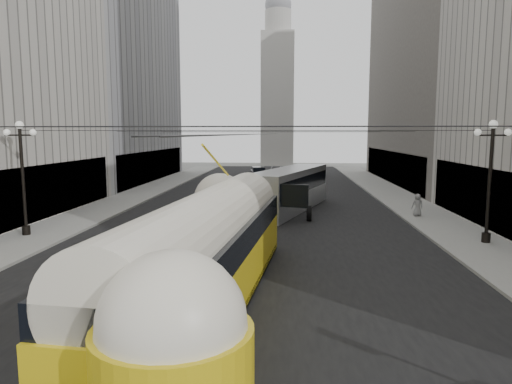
# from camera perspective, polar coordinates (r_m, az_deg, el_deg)

# --- Properties ---
(road) EXTENTS (20.00, 85.00, 0.02)m
(road) POSITION_cam_1_polar(r_m,az_deg,el_deg) (39.30, 0.87, -1.21)
(road) COLOR black
(road) RESTS_ON ground
(sidewalk_left) EXTENTS (4.00, 72.00, 0.15)m
(sidewalk_left) POSITION_cam_1_polar(r_m,az_deg,el_deg) (44.99, -14.31, -0.26)
(sidewalk_left) COLOR gray
(sidewalk_left) RESTS_ON ground
(sidewalk_right) EXTENTS (4.00, 72.00, 0.15)m
(sidewalk_right) POSITION_cam_1_polar(r_m,az_deg,el_deg) (43.80, 17.02, -0.55)
(sidewalk_right) COLOR gray
(sidewalk_right) RESTS_ON ground
(rail_left) EXTENTS (0.12, 85.00, 0.04)m
(rail_left) POSITION_cam_1_polar(r_m,az_deg,el_deg) (39.34, -0.22, -1.20)
(rail_left) COLOR gray
(rail_left) RESTS_ON ground
(rail_right) EXTENTS (0.12, 85.00, 0.04)m
(rail_right) POSITION_cam_1_polar(r_m,az_deg,el_deg) (39.26, 1.96, -1.23)
(rail_right) COLOR gray
(rail_right) RESTS_ON ground
(building_left_far) EXTENTS (12.60, 28.60, 28.60)m
(building_left_far) POSITION_cam_1_polar(r_m,az_deg,el_deg) (59.27, -18.59, 15.18)
(building_left_far) COLOR #999999
(building_left_far) RESTS_ON ground
(building_right_far) EXTENTS (12.60, 32.60, 32.60)m
(building_right_far) POSITION_cam_1_polar(r_m,az_deg,el_deg) (58.09, 22.97, 17.16)
(building_right_far) COLOR #514C47
(building_right_far) RESTS_ON ground
(distant_tower) EXTENTS (6.00, 6.00, 31.36)m
(distant_tower) POSITION_cam_1_polar(r_m,az_deg,el_deg) (86.80, 2.73, 13.37)
(distant_tower) COLOR #B2AFA8
(distant_tower) RESTS_ON ground
(lamppost_left_mid) EXTENTS (1.86, 0.44, 6.37)m
(lamppost_left_mid) POSITION_cam_1_polar(r_m,az_deg,el_deg) (28.53, -27.17, 2.31)
(lamppost_left_mid) COLOR black
(lamppost_left_mid) RESTS_ON sidewalk_left
(lamppost_right_mid) EXTENTS (1.86, 0.44, 6.37)m
(lamppost_right_mid) POSITION_cam_1_polar(r_m,az_deg,el_deg) (26.51, 27.22, 1.98)
(lamppost_right_mid) COLOR black
(lamppost_right_mid) RESTS_ON sidewalk_right
(catenary) EXTENTS (25.00, 72.00, 0.23)m
(catenary) POSITION_cam_1_polar(r_m,az_deg,el_deg) (37.84, 0.98, 7.40)
(catenary) COLOR black
(catenary) RESTS_ON ground
(streetcar) EXTENTS (4.29, 17.85, 3.93)m
(streetcar) POSITION_cam_1_polar(r_m,az_deg,el_deg) (15.64, -6.01, -7.24)
(streetcar) COLOR gold
(streetcar) RESTS_ON ground
(city_bus) EXTENTS (6.34, 12.94, 3.17)m
(city_bus) POSITION_cam_1_polar(r_m,az_deg,el_deg) (34.72, 4.24, 0.53)
(city_bus) COLOR #AEB1B4
(city_bus) RESTS_ON ground
(sedan_white_far) EXTENTS (2.77, 5.27, 1.59)m
(sedan_white_far) POSITION_cam_1_polar(r_m,az_deg,el_deg) (47.83, 3.69, 1.18)
(sedan_white_far) COLOR white
(sedan_white_far) RESTS_ON ground
(sedan_dark_far) EXTENTS (2.44, 4.57, 1.37)m
(sedan_dark_far) POSITION_cam_1_polar(r_m,az_deg,el_deg) (61.55, 0.29, 2.47)
(sedan_dark_far) COLOR black
(sedan_dark_far) RESTS_ON ground
(pedestrian_crossing_b) EXTENTS (0.86, 0.94, 1.56)m
(pedestrian_crossing_b) POSITION_cam_1_polar(r_m,az_deg,el_deg) (10.39, -9.67, -21.95)
(pedestrian_crossing_b) COLOR #BABAAE
(pedestrian_crossing_b) RESTS_ON ground
(pedestrian_sidewalk_right) EXTENTS (0.80, 0.54, 1.56)m
(pedestrian_sidewalk_right) POSITION_cam_1_polar(r_m,az_deg,el_deg) (33.46, 19.53, -1.54)
(pedestrian_sidewalk_right) COLOR slate
(pedestrian_sidewalk_right) RESTS_ON sidewalk_right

